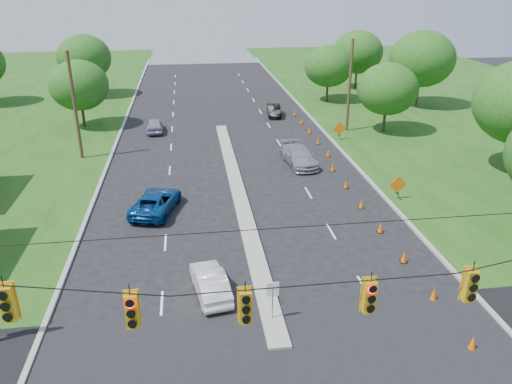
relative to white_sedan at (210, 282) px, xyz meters
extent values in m
cube|color=gray|center=(-7.45, 21.50, -0.66)|extent=(0.25, 110.00, 0.16)
cube|color=gray|center=(12.75, 21.50, -0.66)|extent=(0.25, 110.00, 0.16)
cube|color=gray|center=(2.65, 12.50, -0.66)|extent=(1.00, 34.00, 0.18)
cylinder|color=gray|center=(2.65, -2.50, 0.24)|extent=(0.06, 0.06, 1.80)
cube|color=white|center=(2.65, -2.50, 1.04)|extent=(0.55, 0.04, 0.70)
cylinder|color=black|center=(2.65, -9.50, 6.34)|extent=(24.00, 0.04, 0.04)
cube|color=yellow|center=(-5.35, -9.50, 6.09)|extent=(0.34, 0.24, 1.00)
cube|color=yellow|center=(-2.35, -9.50, 5.57)|extent=(0.34, 0.24, 1.00)
cube|color=yellow|center=(0.65, -9.50, 5.39)|extent=(0.34, 0.24, 1.00)
cube|color=yellow|center=(4.15, -9.50, 5.39)|extent=(0.34, 0.24, 1.00)
cube|color=yellow|center=(7.15, -9.50, 5.48)|extent=(0.34, 0.24, 1.00)
cylinder|color=#422D1C|center=(-9.85, 21.50, 3.84)|extent=(0.28, 0.28, 9.00)
cylinder|color=#422D1C|center=(15.15, 26.50, 3.84)|extent=(0.28, 0.28, 9.00)
cone|color=#FB5D00|center=(10.57, -5.50, -0.31)|extent=(0.32, 0.32, 0.70)
cone|color=#FB5D00|center=(10.57, -2.00, -0.31)|extent=(0.32, 0.32, 0.70)
cone|color=#FB5D00|center=(10.57, 1.50, -0.31)|extent=(0.32, 0.32, 0.70)
cone|color=#FB5D00|center=(10.57, 5.00, -0.31)|extent=(0.32, 0.32, 0.70)
cone|color=#FB5D00|center=(10.57, 8.50, -0.31)|extent=(0.32, 0.32, 0.70)
cone|color=#FB5D00|center=(10.57, 12.00, -0.31)|extent=(0.32, 0.32, 0.70)
cone|color=#FB5D00|center=(10.57, 15.50, -0.31)|extent=(0.32, 0.32, 0.70)
cone|color=#FB5D00|center=(11.17, 19.00, -0.31)|extent=(0.32, 0.32, 0.70)
cone|color=#FB5D00|center=(11.17, 22.50, -0.31)|extent=(0.32, 0.32, 0.70)
cone|color=#FB5D00|center=(11.17, 26.00, -0.31)|extent=(0.32, 0.32, 0.70)
cone|color=#FB5D00|center=(11.17, 29.50, -0.31)|extent=(0.32, 0.32, 0.70)
cone|color=#FB5D00|center=(11.17, 33.00, -0.31)|extent=(0.32, 0.32, 0.70)
cube|color=black|center=(13.45, 9.50, -0.11)|extent=(0.06, 0.58, 0.26)
cube|color=black|center=(13.45, 9.50, -0.11)|extent=(0.06, 0.58, 0.26)
cube|color=orange|center=(13.45, 9.50, 0.49)|extent=(1.27, 0.05, 1.27)
cube|color=black|center=(13.45, 23.50, -0.11)|extent=(0.06, 0.58, 0.26)
cube|color=black|center=(13.45, 23.50, -0.11)|extent=(0.06, 0.58, 0.26)
cube|color=orange|center=(13.45, 23.50, 0.49)|extent=(1.27, 0.05, 1.27)
cylinder|color=black|center=(-11.35, 31.50, 0.60)|extent=(0.28, 0.28, 2.52)
ellipsoid|color=#194C14|center=(-11.35, 31.50, 3.68)|extent=(5.88, 5.88, 5.04)
cylinder|color=black|center=(-13.35, 46.50, 0.78)|extent=(0.28, 0.28, 2.88)
ellipsoid|color=#194C14|center=(-13.35, 46.50, 4.30)|extent=(6.72, 6.72, 5.76)
cylinder|color=black|center=(18.65, 25.50, 0.60)|extent=(0.28, 0.28, 2.52)
ellipsoid|color=#194C14|center=(18.65, 25.50, 3.68)|extent=(5.88, 5.88, 5.04)
cylinder|color=black|center=(26.65, 35.50, 0.96)|extent=(0.28, 0.28, 3.24)
ellipsoid|color=#194C14|center=(26.65, 35.50, 4.92)|extent=(7.56, 7.56, 6.48)
cylinder|color=black|center=(22.65, 46.50, 0.78)|extent=(0.28, 0.28, 2.88)
ellipsoid|color=#194C14|center=(22.65, 46.50, 4.30)|extent=(6.72, 6.72, 5.76)
cylinder|color=black|center=(16.65, 39.50, 0.60)|extent=(0.28, 0.28, 2.52)
ellipsoid|color=#194C14|center=(16.65, 39.50, 3.68)|extent=(5.88, 5.88, 5.04)
imported|color=white|center=(0.00, 0.00, 0.00)|extent=(2.02, 4.16, 1.31)
imported|color=navy|center=(-3.04, 9.87, 0.06)|extent=(3.67, 5.59, 1.43)
imported|color=gray|center=(8.24, 17.41, 0.10)|extent=(2.62, 5.38, 1.51)
imported|color=#8789A5|center=(-4.05, 28.76, 0.03)|extent=(1.79, 4.10, 1.37)
imported|color=black|center=(8.86, 33.35, 0.00)|extent=(1.73, 4.08, 1.31)
camera|label=1|loc=(-0.60, -20.62, 13.62)|focal=35.00mm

